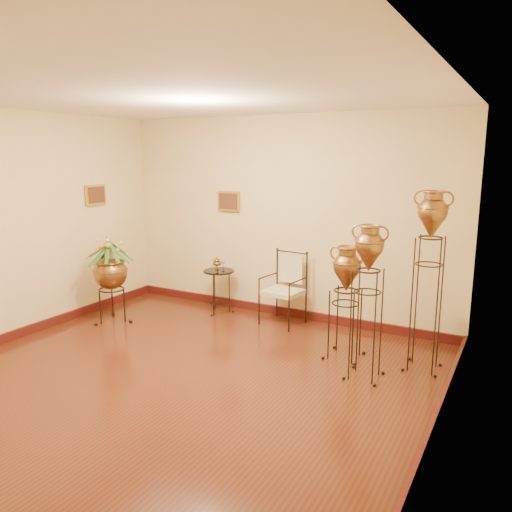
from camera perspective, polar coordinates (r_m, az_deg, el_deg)
The scene contains 8 objects.
ground at distance 5.29m, azimuth -9.52°, elevation -14.01°, with size 5.00×5.00×0.00m, color #551E14.
room_shell at distance 4.82m, azimuth -10.20°, elevation 5.00°, with size 5.02×5.02×2.81m.
amphora_tall at distance 5.49m, azimuth 19.05°, elevation -2.58°, with size 0.50×0.50×1.94m.
amphora_mid at distance 5.16m, azimuth 12.57°, elevation -5.09°, with size 0.47×0.47×1.62m.
amphora_short at distance 5.68m, azimuth 10.20°, elevation -5.19°, with size 0.52×0.52×1.31m.
planter_urn at distance 7.06m, azimuth -16.32°, elevation -1.43°, with size 0.74×0.74×1.33m.
armchair at distance 6.74m, azimuth 3.08°, elevation -3.77°, with size 0.61×0.57×0.98m.
side_table at distance 7.27m, azimuth -4.24°, elevation -3.96°, with size 0.55×0.55×0.80m.
Camera 1 is at (3.02, -3.70, 2.26)m, focal length 35.00 mm.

